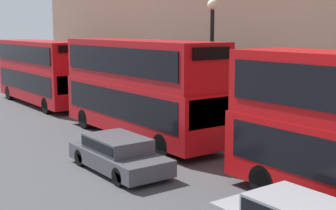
# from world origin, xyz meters

# --- Properties ---
(bus_second_in_queue) EXTENTS (2.59, 10.10, 4.57)m
(bus_second_in_queue) POSITION_xyz_m (1.60, 18.27, 2.51)
(bus_second_in_queue) COLOR #A80F14
(bus_second_in_queue) RESTS_ON ground
(bus_third_in_queue) EXTENTS (2.59, 10.24, 4.27)m
(bus_third_in_queue) POSITION_xyz_m (1.60, 30.39, 2.36)
(bus_third_in_queue) COLOR #A80F14
(bus_third_in_queue) RESTS_ON ground
(car_hatchback) EXTENTS (1.88, 4.45, 1.26)m
(car_hatchback) POSITION_xyz_m (-1.80, 14.39, 0.68)
(car_hatchback) COLOR #47474C
(car_hatchback) RESTS_ON ground
(street_lamp) EXTENTS (0.44, 0.44, 6.33)m
(street_lamp) POSITION_xyz_m (3.58, 15.50, 3.92)
(street_lamp) COLOR black
(street_lamp) RESTS_ON ground
(pedestrian) EXTENTS (0.36, 0.36, 1.80)m
(pedestrian) POSITION_xyz_m (4.10, 13.01, 0.83)
(pedestrian) COLOR #26262D
(pedestrian) RESTS_ON ground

